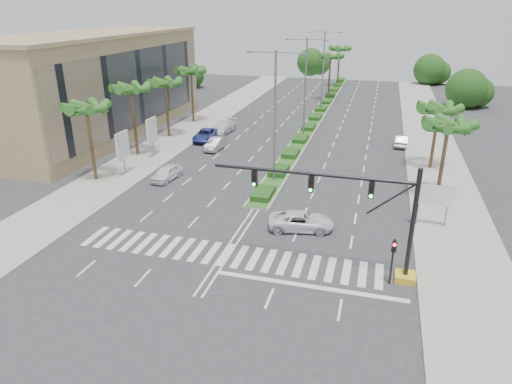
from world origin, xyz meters
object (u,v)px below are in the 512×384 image
car_parked_d (223,127)px  car_crossing (301,221)px  car_parked_c (205,135)px  car_right (402,140)px  car_parked_a (167,173)px  car_parked_b (216,144)px

car_parked_d → car_crossing: bearing=-54.0°
car_parked_c → car_right: (23.22, 4.01, -0.02)m
car_parked_a → car_right: size_ratio=0.96×
car_crossing → car_parked_b: bearing=25.5°
car_crossing → car_right: (7.62, 24.58, 0.01)m
car_parked_b → car_parked_d: (-1.66, 7.11, 0.09)m
car_parked_b → car_parked_c: bearing=133.6°
car_parked_c → car_parked_d: (0.85, 3.98, 0.07)m
car_parked_b → car_parked_d: bearing=108.0°
car_parked_d → car_right: 22.37m
car_parked_a → car_crossing: car_parked_a is taller
car_parked_d → car_right: bearing=5.1°
car_crossing → car_parked_d: bearing=19.6°
car_parked_a → car_parked_c: bearing=102.3°
car_parked_b → car_parked_d: 7.31m
car_crossing → car_right: 25.74m
car_parked_a → car_parked_d: (-0.53, 17.67, 0.10)m
car_parked_c → car_crossing: car_parked_c is taller
car_parked_d → car_right: (22.37, 0.03, -0.09)m
car_parked_b → car_right: (20.71, 7.14, 0.00)m
car_parked_b → car_right: car_right is taller
car_parked_a → car_parked_b: size_ratio=0.96×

